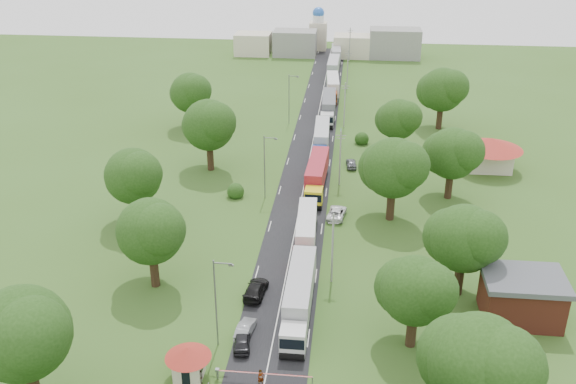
# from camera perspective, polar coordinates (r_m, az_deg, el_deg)

# --- Properties ---
(ground) EXTENTS (260.00, 260.00, 0.00)m
(ground) POSITION_cam_1_polar(r_m,az_deg,el_deg) (83.25, 0.29, -5.13)
(ground) COLOR #34531B
(ground) RESTS_ON ground
(road) EXTENTS (8.00, 200.00, 0.04)m
(road) POSITION_cam_1_polar(r_m,az_deg,el_deg) (100.99, 1.43, 0.53)
(road) COLOR black
(road) RESTS_ON ground
(boom_barrier) EXTENTS (9.22, 0.35, 1.18)m
(boom_barrier) POSITION_cam_1_polar(r_m,az_deg,el_deg) (62.60, -3.38, -15.82)
(boom_barrier) COLOR slate
(boom_barrier) RESTS_ON ground
(guard_booth) EXTENTS (4.40, 4.40, 3.45)m
(guard_booth) POSITION_cam_1_polar(r_m,az_deg,el_deg) (62.84, -8.85, -14.42)
(guard_booth) COLOR beige
(guard_booth) RESTS_ON ground
(info_sign) EXTENTS (0.12, 3.10, 4.10)m
(info_sign) POSITION_cam_1_polar(r_m,az_deg,el_deg) (113.51, 4.70, 4.91)
(info_sign) COLOR slate
(info_sign) RESTS_ON ground
(pole_1) EXTENTS (1.60, 0.24, 9.00)m
(pole_1) POSITION_cam_1_polar(r_m,az_deg,el_deg) (74.56, 3.98, -4.91)
(pole_1) COLOR gray
(pole_1) RESTS_ON ground
(pole_2) EXTENTS (1.60, 0.24, 9.00)m
(pole_2) POSITION_cam_1_polar(r_m,az_deg,el_deg) (99.83, 4.66, 3.08)
(pole_2) COLOR gray
(pole_2) RESTS_ON ground
(pole_3) EXTENTS (1.60, 0.24, 9.00)m
(pole_3) POSITION_cam_1_polar(r_m,az_deg,el_deg) (126.26, 5.06, 7.78)
(pole_3) COLOR gray
(pole_3) RESTS_ON ground
(pole_4) EXTENTS (1.60, 0.24, 9.00)m
(pole_4) POSITION_cam_1_polar(r_m,az_deg,el_deg) (153.24, 5.32, 10.85)
(pole_4) COLOR gray
(pole_4) RESTS_ON ground
(pole_5) EXTENTS (1.60, 0.24, 9.00)m
(pole_5) POSITION_cam_1_polar(r_m,az_deg,el_deg) (180.54, 5.51, 12.99)
(pole_5) COLOR gray
(pole_5) RESTS_ON ground
(lamp_0) EXTENTS (2.03, 0.22, 10.00)m
(lamp_0) POSITION_cam_1_polar(r_m,az_deg,el_deg) (64.31, -6.33, -9.45)
(lamp_0) COLOR slate
(lamp_0) RESTS_ON ground
(lamp_1) EXTENTS (2.03, 0.22, 10.00)m
(lamp_1) POSITION_cam_1_polar(r_m,az_deg,el_deg) (94.76, -2.01, 2.49)
(lamp_1) COLOR slate
(lamp_1) RESTS_ON ground
(lamp_2) EXTENTS (2.03, 0.22, 10.00)m
(lamp_2) POSITION_cam_1_polar(r_m,az_deg,el_deg) (127.56, 0.16, 8.47)
(lamp_2) COLOR slate
(lamp_2) RESTS_ON ground
(tree_1) EXTENTS (9.60, 9.60, 12.05)m
(tree_1) POSITION_cam_1_polar(r_m,az_deg,el_deg) (54.92, 16.58, -14.37)
(tree_1) COLOR #382616
(tree_1) RESTS_ON ground
(tree_2) EXTENTS (8.00, 8.00, 10.10)m
(tree_2) POSITION_cam_1_polar(r_m,az_deg,el_deg) (64.64, 11.24, -8.52)
(tree_2) COLOR #382616
(tree_2) RESTS_ON ground
(tree_3) EXTENTS (8.80, 8.80, 11.07)m
(tree_3) POSITION_cam_1_polar(r_m,az_deg,el_deg) (73.70, 15.36, -3.94)
(tree_3) COLOR #382616
(tree_3) RESTS_ON ground
(tree_4) EXTENTS (9.60, 9.60, 12.05)m
(tree_4) POSITION_cam_1_polar(r_m,az_deg,el_deg) (88.78, 9.34, 2.17)
(tree_4) COLOR #382616
(tree_4) RESTS_ON ground
(tree_5) EXTENTS (8.80, 8.80, 11.07)m
(tree_5) POSITION_cam_1_polar(r_m,az_deg,el_deg) (97.38, 14.41, 3.38)
(tree_5) COLOR #382616
(tree_5) RESTS_ON ground
(tree_6) EXTENTS (8.00, 8.00, 10.10)m
(tree_6) POSITION_cam_1_polar(r_m,az_deg,el_deg) (112.73, 9.77, 6.42)
(tree_6) COLOR #382616
(tree_6) RESTS_ON ground
(tree_7) EXTENTS (9.60, 9.60, 12.05)m
(tree_7) POSITION_cam_1_polar(r_m,az_deg,el_deg) (127.60, 13.55, 8.86)
(tree_7) COLOR #382616
(tree_7) RESTS_ON ground
(tree_9) EXTENTS (9.60, 9.60, 12.05)m
(tree_9) POSITION_cam_1_polar(r_m,az_deg,el_deg) (60.30, -22.49, -11.43)
(tree_9) COLOR #382616
(tree_9) RESTS_ON ground
(tree_10) EXTENTS (8.80, 8.80, 11.07)m
(tree_10) POSITION_cam_1_polar(r_m,az_deg,el_deg) (74.20, -12.11, -3.37)
(tree_10) COLOR #382616
(tree_10) RESTS_ON ground
(tree_11) EXTENTS (8.80, 8.80, 11.07)m
(tree_11) POSITION_cam_1_polar(r_m,az_deg,el_deg) (89.13, -13.59, 1.44)
(tree_11) COLOR #382616
(tree_11) RESTS_ON ground
(tree_12) EXTENTS (9.60, 9.60, 12.05)m
(tree_12) POSITION_cam_1_polar(r_m,az_deg,el_deg) (105.19, -7.06, 5.97)
(tree_12) COLOR #382616
(tree_12) RESTS_ON ground
(tree_13) EXTENTS (8.80, 8.80, 11.07)m
(tree_13) POSITION_cam_1_polar(r_m,az_deg,el_deg) (125.75, -8.67, 8.74)
(tree_13) COLOR #382616
(tree_13) RESTS_ON ground
(house_brick) EXTENTS (8.60, 6.60, 5.20)m
(house_brick) POSITION_cam_1_polar(r_m,az_deg,el_deg) (73.79, 20.06, -8.75)
(house_brick) COLOR maroon
(house_brick) RESTS_ON ground
(house_cream) EXTENTS (10.08, 10.08, 5.80)m
(house_cream) POSITION_cam_1_polar(r_m,az_deg,el_deg) (110.97, 17.55, 3.67)
(house_cream) COLOR beige
(house_cream) RESTS_ON ground
(distant_town) EXTENTS (52.00, 8.00, 8.00)m
(distant_town) POSITION_cam_1_polar(r_m,az_deg,el_deg) (185.78, 4.00, 13.00)
(distant_town) COLOR gray
(distant_town) RESTS_ON ground
(church) EXTENTS (5.00, 5.00, 12.30)m
(church) POSITION_cam_1_polar(r_m,az_deg,el_deg) (193.46, 2.69, 14.09)
(church) COLOR beige
(church) RESTS_ON ground
(truck_0) EXTENTS (2.70, 15.58, 4.32)m
(truck_0) POSITION_cam_1_polar(r_m,az_deg,el_deg) (70.21, 1.00, -9.22)
(truck_0) COLOR silver
(truck_0) RESTS_ON ground
(truck_1) EXTENTS (2.81, 13.99, 3.87)m
(truck_1) POSITION_cam_1_polar(r_m,az_deg,el_deg) (83.15, 1.61, -3.56)
(truck_1) COLOR #B3141B
(truck_1) RESTS_ON ground
(truck_2) EXTENTS (3.11, 15.51, 4.29)m
(truck_2) POSITION_cam_1_polar(r_m,az_deg,el_deg) (99.31, 2.56, 1.51)
(truck_2) COLOR yellow
(truck_2) RESTS_ON ground
(truck_3) EXTENTS (2.84, 14.67, 4.06)m
(truck_3) POSITION_cam_1_polar(r_m,az_deg,el_deg) (115.22, 2.99, 4.82)
(truck_3) COLOR navy
(truck_3) RESTS_ON ground
(truck_4) EXTENTS (3.06, 15.51, 4.29)m
(truck_4) POSITION_cam_1_polar(r_m,az_deg,el_deg) (132.61, 3.64, 7.59)
(truck_4) COLOR silver
(truck_4) RESTS_ON ground
(truck_5) EXTENTS (3.34, 15.17, 4.19)m
(truck_5) POSITION_cam_1_polar(r_m,az_deg,el_deg) (147.06, 3.98, 9.30)
(truck_5) COLOR #983817
(truck_5) RESTS_ON ground
(truck_6) EXTENTS (2.78, 15.20, 4.21)m
(truck_6) POSITION_cam_1_polar(r_m,az_deg,el_deg) (163.76, 4.03, 10.93)
(truck_6) COLOR #25632B
(truck_6) RESTS_ON ground
(truck_7) EXTENTS (2.91, 13.98, 3.86)m
(truck_7) POSITION_cam_1_polar(r_m,az_deg,el_deg) (179.14, 4.29, 12.08)
(truck_7) COLOR silver
(truck_7) RESTS_ON ground
(car_lane_front) EXTENTS (2.24, 4.39, 1.43)m
(car_lane_front) POSITION_cam_1_polar(r_m,az_deg,el_deg) (66.73, -4.11, -13.04)
(car_lane_front) COLOR black
(car_lane_front) RESTS_ON ground
(car_lane_mid) EXTENTS (1.93, 4.17, 1.33)m
(car_lane_mid) POSITION_cam_1_polar(r_m,az_deg,el_deg) (68.34, -3.82, -12.04)
(car_lane_mid) COLOR gray
(car_lane_mid) RESTS_ON ground
(car_lane_rear) EXTENTS (2.64, 5.47, 1.53)m
(car_lane_rear) POSITION_cam_1_polar(r_m,az_deg,el_deg) (74.12, -2.89, -8.63)
(car_lane_rear) COLOR black
(car_lane_rear) RESTS_ON ground
(car_verge_near) EXTENTS (2.98, 5.32, 1.40)m
(car_verge_near) POSITION_cam_1_polar(r_m,az_deg,el_deg) (91.28, 4.35, -1.84)
(car_verge_near) COLOR white
(car_verge_near) RESTS_ON ground
(car_verge_far) EXTENTS (1.98, 4.20, 1.39)m
(car_verge_far) POSITION_cam_1_polar(r_m,az_deg,el_deg) (108.31, 5.65, 2.56)
(car_verge_far) COLOR slate
(car_verge_far) RESTS_ON ground
(pedestrian_near) EXTENTS (0.74, 0.66, 1.71)m
(pedestrian_near) POSITION_cam_1_polar(r_m,az_deg,el_deg) (62.17, -2.44, -16.18)
(pedestrian_near) COLOR gray
(pedestrian_near) RESTS_ON ground
(pedestrian_booth) EXTENTS (1.04, 0.99, 1.68)m
(pedestrian_booth) POSITION_cam_1_polar(r_m,az_deg,el_deg) (62.68, -7.85, -16.04)
(pedestrian_booth) COLOR gray
(pedestrian_booth) RESTS_ON ground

